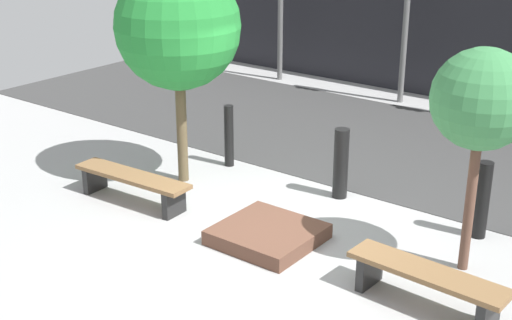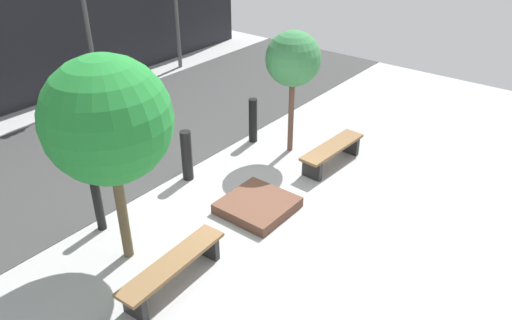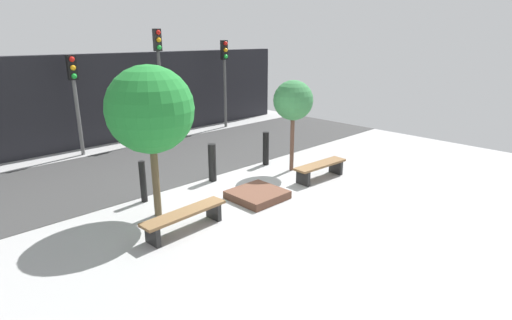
{
  "view_description": "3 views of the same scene",
  "coord_description": "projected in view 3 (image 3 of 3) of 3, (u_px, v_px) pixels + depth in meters",
  "views": [
    {
      "loc": [
        4.81,
        -6.55,
        4.21
      ],
      "look_at": [
        -0.16,
        -0.06,
        1.08
      ],
      "focal_mm": 50.0,
      "sensor_mm": 36.0,
      "label": 1
    },
    {
      "loc": [
        -5.85,
        -4.58,
        5.24
      ],
      "look_at": [
        0.38,
        0.32,
        0.75
      ],
      "focal_mm": 35.0,
      "sensor_mm": 36.0,
      "label": 2
    },
    {
      "loc": [
        -6.33,
        -6.51,
        3.8
      ],
      "look_at": [
        0.55,
        0.6,
        0.73
      ],
      "focal_mm": 28.0,
      "sensor_mm": 36.0,
      "label": 3
    }
  ],
  "objects": [
    {
      "name": "ground_plane",
      "position": [
        257.0,
        198.0,
        9.8
      ],
      "size": [
        18.0,
        18.0,
        0.0
      ],
      "primitive_type": "plane",
      "color": "#9C9C9C"
    },
    {
      "name": "road_strip",
      "position": [
        164.0,
        161.0,
        12.7
      ],
      "size": [
        18.0,
        4.48,
        0.01
      ],
      "primitive_type": "cube",
      "color": "#373737",
      "rests_on": "ground"
    },
    {
      "name": "building_facade",
      "position": [
        109.0,
        99.0,
        14.67
      ],
      "size": [
        16.2,
        0.5,
        3.23
      ],
      "primitive_type": "cube",
      "color": "black",
      "rests_on": "ground"
    },
    {
      "name": "bench_left",
      "position": [
        185.0,
        217.0,
        8.06
      ],
      "size": [
        1.91,
        0.5,
        0.43
      ],
      "rotation": [
        0.0,
        0.0,
        0.05
      ],
      "color": "black",
      "rests_on": "ground"
    },
    {
      "name": "bench_right",
      "position": [
        320.0,
        168.0,
        11.04
      ],
      "size": [
        1.77,
        0.52,
        0.45
      ],
      "rotation": [
        0.0,
        0.0,
        -0.05
      ],
      "color": "black",
      "rests_on": "ground"
    },
    {
      "name": "planter_bed",
      "position": [
        257.0,
        195.0,
        9.76
      ],
      "size": [
        1.21,
        1.18,
        0.19
      ],
      "primitive_type": "cube",
      "color": "brown",
      "rests_on": "ground"
    },
    {
      "name": "tree_behind_left_bench",
      "position": [
        150.0,
        110.0,
        8.18
      ],
      "size": [
        1.82,
        1.82,
        3.28
      ],
      "color": "brown",
      "rests_on": "ground"
    },
    {
      "name": "tree_behind_right_bench",
      "position": [
        293.0,
        101.0,
        11.25
      ],
      "size": [
        1.13,
        1.13,
        2.64
      ],
      "color": "brown",
      "rests_on": "ground"
    },
    {
      "name": "bollard_far_left",
      "position": [
        143.0,
        182.0,
        9.46
      ],
      "size": [
        0.15,
        0.15,
        1.01
      ],
      "primitive_type": "cylinder",
      "color": "black",
      "rests_on": "ground"
    },
    {
      "name": "bollard_left",
      "position": [
        212.0,
        163.0,
        10.84
      ],
      "size": [
        0.21,
        0.21,
        1.04
      ],
      "primitive_type": "cylinder",
      "color": "black",
      "rests_on": "ground"
    },
    {
      "name": "bollard_center",
      "position": [
        266.0,
        149.0,
        12.22
      ],
      "size": [
        0.19,
        0.19,
        1.03
      ],
      "primitive_type": "cylinder",
      "color": "black",
      "rests_on": "ground"
    },
    {
      "name": "traffic_light_mid_west",
      "position": [
        75.0,
        87.0,
        12.72
      ],
      "size": [
        0.28,
        0.27,
        3.25
      ],
      "color": "#606060",
      "rests_on": "ground"
    },
    {
      "name": "traffic_light_mid_east",
      "position": [
        159.0,
        65.0,
        14.64
      ],
      "size": [
        0.28,
        0.27,
        4.07
      ],
      "color": "#4B4B4B",
      "rests_on": "ground"
    },
    {
      "name": "traffic_light_east",
      "position": [
        225.0,
        68.0,
        16.79
      ],
      "size": [
        0.28,
        0.27,
        3.65
      ],
      "color": "#4F4F4F",
      "rests_on": "ground"
    }
  ]
}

